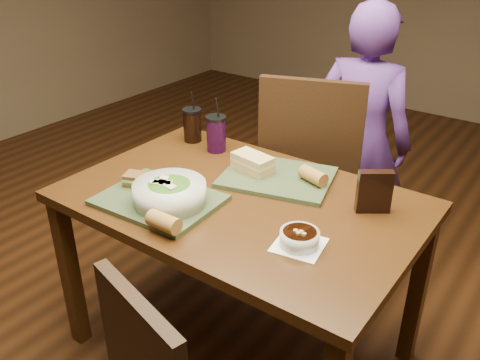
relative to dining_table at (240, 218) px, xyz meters
name	(u,v)px	position (x,y,z in m)	size (l,w,h in m)	color
ground	(240,346)	(0.00, 0.00, -0.66)	(6.00, 6.00, 0.00)	#381C0B
dining_table	(240,218)	(0.00, 0.00, 0.00)	(1.30, 0.85, 0.75)	#3D210C
chair_far	(318,171)	(-0.01, 0.65, -0.07)	(0.59, 0.60, 1.07)	black
diner	(361,141)	(0.08, 0.91, 0.02)	(0.50, 0.33, 1.36)	#502A74
tray_near	(159,200)	(-0.21, -0.21, 0.10)	(0.42, 0.32, 0.02)	#384629
tray_far	(277,177)	(0.03, 0.20, 0.10)	(0.42, 0.32, 0.02)	#384629
salad_bowl	(170,192)	(-0.16, -0.21, 0.15)	(0.26, 0.26, 0.09)	silver
soup_bowl	(299,238)	(0.34, -0.15, 0.12)	(0.17, 0.17, 0.06)	white
sandwich_near	(138,180)	(-0.35, -0.18, 0.13)	(0.12, 0.10, 0.05)	#593819
sandwich_far	(253,162)	(-0.07, 0.18, 0.14)	(0.18, 0.12, 0.07)	tan
baguette_near	(164,222)	(-0.05, -0.35, 0.14)	(0.06, 0.06, 0.11)	#AD7533
baguette_far	(313,176)	(0.18, 0.23, 0.14)	(0.06, 0.06, 0.11)	#AD7533
cup_cola	(192,125)	(-0.49, 0.30, 0.17)	(0.09, 0.09, 0.24)	black
cup_berry	(216,133)	(-0.33, 0.28, 0.17)	(0.09, 0.09, 0.25)	black
chip_bag	(374,192)	(0.44, 0.19, 0.17)	(0.12, 0.04, 0.16)	black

